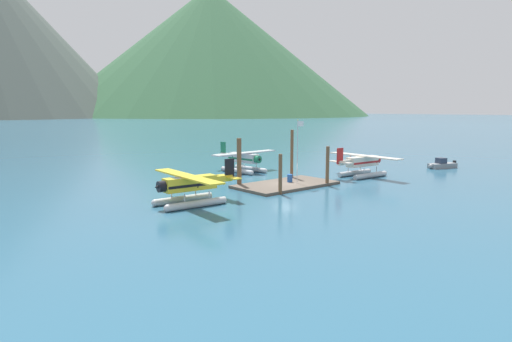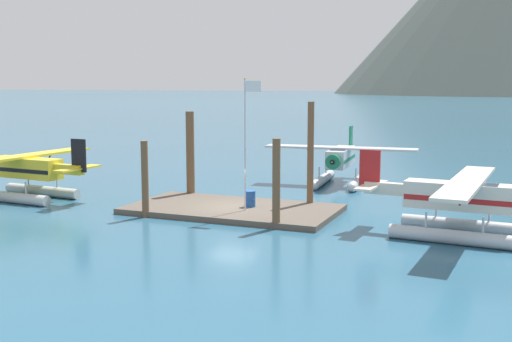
{
  "view_description": "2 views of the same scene",
  "coord_description": "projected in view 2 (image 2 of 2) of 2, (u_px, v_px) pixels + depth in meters",
  "views": [
    {
      "loc": [
        -33.01,
        -33.59,
        8.46
      ],
      "look_at": [
        -1.88,
        2.88,
        1.53
      ],
      "focal_mm": 30.36,
      "sensor_mm": 36.0,
      "label": 1
    },
    {
      "loc": [
        13.92,
        -30.62,
        6.93
      ],
      "look_at": [
        0.62,
        1.88,
        2.05
      ],
      "focal_mm": 43.89,
      "sensor_mm": 36.0,
      "label": 2
    }
  ],
  "objects": [
    {
      "name": "piling_near_left",
      "position": [
        145.0,
        179.0,
        32.64
      ],
      "size": [
        0.37,
        0.37,
        4.03
      ],
      "primitive_type": "cylinder",
      "color": "brown",
      "rests_on": "ground"
    },
    {
      "name": "piling_near_right",
      "position": [
        276.0,
        184.0,
        29.99
      ],
      "size": [
        0.39,
        0.39,
        4.38
      ],
      "primitive_type": "cylinder",
      "color": "brown",
      "rests_on": "ground"
    },
    {
      "name": "dock_platform",
      "position": [
        233.0,
        209.0,
        34.22
      ],
      "size": [
        11.31,
        6.05,
        0.3
      ],
      "primitive_type": "cube",
      "color": "brown",
      "rests_on": "ground"
    },
    {
      "name": "flagpole",
      "position": [
        247.0,
        130.0,
        32.55
      ],
      "size": [
        0.95,
        0.1,
        6.98
      ],
      "color": "silver",
      "rests_on": "dock_platform"
    },
    {
      "name": "piling_far_left",
      "position": [
        190.0,
        155.0,
        38.2
      ],
      "size": [
        0.51,
        0.51,
        5.31
      ],
      "primitive_type": "cylinder",
      "color": "brown",
      "rests_on": "ground"
    },
    {
      "name": "ground_plane",
      "position": [
        233.0,
        212.0,
        34.24
      ],
      "size": [
        1200.0,
        1200.0,
        0.0
      ],
      "primitive_type": "plane",
      "color": "#285670"
    },
    {
      "name": "piling_far_right",
      "position": [
        310.0,
        155.0,
        34.95
      ],
      "size": [
        0.37,
        0.37,
        5.98
      ],
      "primitive_type": "cylinder",
      "color": "brown",
      "rests_on": "ground"
    },
    {
      "name": "fuel_drum",
      "position": [
        250.0,
        199.0,
        34.08
      ],
      "size": [
        0.62,
        0.62,
        0.88
      ],
      "color": "#1E4C99",
      "rests_on": "dock_platform"
    },
    {
      "name": "seaplane_cream_stbd_aft",
      "position": [
        460.0,
        204.0,
        28.18
      ],
      "size": [
        7.97,
        10.47,
        3.84
      ],
      "color": "#B7BABF",
      "rests_on": "ground"
    },
    {
      "name": "seaplane_yellow_port_aft",
      "position": [
        26.0,
        174.0,
        37.77
      ],
      "size": [
        7.97,
        10.47,
        3.84
      ],
      "color": "#B7BABF",
      "rests_on": "ground"
    },
    {
      "name": "seaplane_silver_bow_right",
      "position": [
        341.0,
        162.0,
        43.19
      ],
      "size": [
        10.48,
        7.97,
        3.84
      ],
      "color": "#B7BABF",
      "rests_on": "ground"
    }
  ]
}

